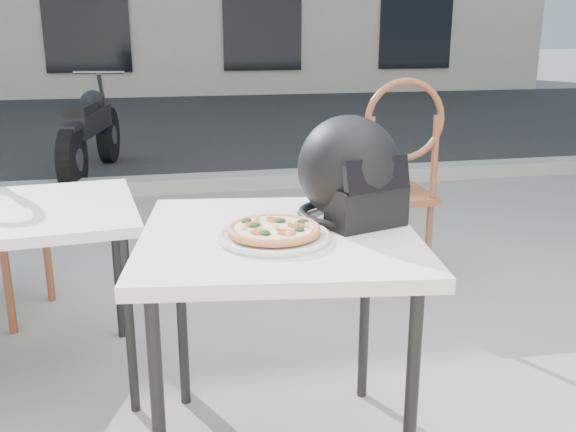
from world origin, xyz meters
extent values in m
plane|color=gray|center=(0.00, 0.00, 0.00)|extent=(80.00, 80.00, 0.00)
cube|color=black|center=(0.00, 7.00, 0.00)|extent=(30.00, 8.00, 0.00)
cube|color=gray|center=(0.00, 3.00, 0.06)|extent=(30.00, 0.25, 0.12)
cube|color=black|center=(-1.70, 10.98, 1.60)|extent=(1.60, 0.08, 2.20)
cube|color=black|center=(1.70, 10.98, 1.60)|extent=(1.60, 0.08, 2.20)
cube|color=black|center=(5.00, 10.98, 1.60)|extent=(1.60, 0.08, 2.20)
cube|color=white|center=(-0.31, -0.56, 0.72)|extent=(0.88, 0.88, 0.04)
cylinder|color=black|center=(-0.67, -0.83, 0.35)|extent=(0.04, 0.04, 0.70)
cylinder|color=black|center=(-0.04, -0.92, 0.35)|extent=(0.04, 0.04, 0.70)
cylinder|color=black|center=(-0.58, -0.20, 0.35)|extent=(0.04, 0.04, 0.70)
cylinder|color=black|center=(0.05, -0.29, 0.35)|extent=(0.04, 0.04, 0.70)
cylinder|color=white|center=(-0.34, -0.63, 0.74)|extent=(0.39, 0.39, 0.01)
torus|color=white|center=(-0.34, -0.63, 0.75)|extent=(0.40, 0.40, 0.02)
cylinder|color=#DC8E50|center=(-0.34, -0.63, 0.76)|extent=(0.29, 0.29, 0.01)
torus|color=#DC8E50|center=(-0.34, -0.63, 0.77)|extent=(0.29, 0.29, 0.02)
cylinder|color=#BA3314|center=(-0.34, -0.63, 0.77)|extent=(0.26, 0.26, 0.00)
cylinder|color=#F8E4BE|center=(-0.34, -0.63, 0.77)|extent=(0.25, 0.25, 0.00)
cylinder|color=#C24721|center=(-0.27, -0.62, 0.77)|extent=(0.06, 0.06, 0.00)
cylinder|color=#C24721|center=(-0.32, -0.56, 0.77)|extent=(0.06, 0.06, 0.00)
cylinder|color=#C24721|center=(-0.39, -0.60, 0.77)|extent=(0.06, 0.06, 0.00)
cylinder|color=#C24721|center=(-0.38, -0.67, 0.77)|extent=(0.06, 0.06, 0.00)
cylinder|color=#C24721|center=(-0.31, -0.68, 0.77)|extent=(0.06, 0.06, 0.00)
ellipsoid|color=#143714|center=(-0.31, -0.58, 0.78)|extent=(0.04, 0.03, 0.01)
ellipsoid|color=#143714|center=(-0.39, -0.61, 0.78)|extent=(0.05, 0.04, 0.01)
ellipsoid|color=#143714|center=(-0.28, -0.67, 0.78)|extent=(0.03, 0.04, 0.01)
ellipsoid|color=#143714|center=(-0.37, -0.68, 0.78)|extent=(0.05, 0.05, 0.01)
ellipsoid|color=#143714|center=(-0.25, -0.60, 0.78)|extent=(0.04, 0.03, 0.01)
ellipsoid|color=#143714|center=(-0.40, -0.56, 0.78)|extent=(0.05, 0.05, 0.01)
cylinder|color=#D7C583|center=(-0.33, -0.65, 0.78)|extent=(0.02, 0.02, 0.02)
cylinder|color=#D7C583|center=(-0.37, -0.56, 0.78)|extent=(0.02, 0.02, 0.02)
cylinder|color=#D7C583|center=(-0.28, -0.63, 0.78)|extent=(0.02, 0.02, 0.02)
cylinder|color=#D7C583|center=(-0.34, -0.54, 0.78)|extent=(0.02, 0.02, 0.02)
cylinder|color=#D7C583|center=(-0.31, -0.71, 0.78)|extent=(0.02, 0.02, 0.02)
cylinder|color=#D7C583|center=(-0.42, -0.63, 0.78)|extent=(0.02, 0.02, 0.02)
cylinder|color=#D7C583|center=(-0.25, -0.65, 0.78)|extent=(0.02, 0.02, 0.02)
cylinder|color=#D7C583|center=(-0.38, -0.67, 0.78)|extent=(0.02, 0.02, 0.02)
ellipsoid|color=black|center=(-0.08, -0.47, 0.89)|extent=(0.38, 0.39, 0.31)
cube|color=black|center=(-0.05, -0.56, 0.80)|extent=(0.25, 0.17, 0.12)
torus|color=black|center=(-0.08, -0.47, 0.75)|extent=(0.38, 0.38, 0.03)
cube|color=black|center=(-0.04, -0.60, 0.90)|extent=(0.21, 0.10, 0.10)
cube|color=brown|center=(0.55, 0.80, 0.46)|extent=(0.42, 0.42, 0.04)
cylinder|color=brown|center=(0.72, 0.96, 0.23)|extent=(0.03, 0.03, 0.45)
cylinder|color=brown|center=(0.39, 0.97, 0.23)|extent=(0.03, 0.03, 0.45)
cylinder|color=brown|center=(0.71, 0.63, 0.23)|extent=(0.03, 0.03, 0.45)
cylinder|color=brown|center=(0.38, 0.64, 0.23)|extent=(0.03, 0.03, 0.45)
cylinder|color=brown|center=(0.71, 0.62, 0.68)|extent=(0.03, 0.03, 0.43)
cylinder|color=brown|center=(0.38, 0.63, 0.68)|extent=(0.03, 0.03, 0.43)
torus|color=brown|center=(0.55, 0.62, 0.87)|extent=(0.40, 0.05, 0.40)
cube|color=white|center=(-1.08, 0.05, 0.67)|extent=(0.80, 0.80, 0.04)
cylinder|color=black|center=(-0.76, -0.21, 0.33)|extent=(0.04, 0.04, 0.65)
cylinder|color=black|center=(-0.82, 0.38, 0.33)|extent=(0.04, 0.04, 0.65)
cylinder|color=brown|center=(-1.17, 0.85, 0.24)|extent=(0.05, 0.05, 0.49)
cylinder|color=brown|center=(-1.29, 0.52, 0.24)|extent=(0.05, 0.05, 0.49)
cylinder|color=black|center=(-1.05, 4.38, 0.28)|extent=(0.20, 0.56, 0.55)
cylinder|color=slate|center=(-1.05, 4.38, 0.28)|extent=(0.16, 0.20, 0.18)
cylinder|color=black|center=(-1.27, 3.11, 0.28)|extent=(0.20, 0.56, 0.55)
cylinder|color=slate|center=(-1.27, 3.11, 0.28)|extent=(0.16, 0.20, 0.18)
cube|color=black|center=(-1.16, 3.74, 0.51)|extent=(0.33, 0.98, 0.20)
ellipsoid|color=black|center=(-1.14, 3.88, 0.66)|extent=(0.27, 0.41, 0.21)
cube|color=black|center=(-1.21, 3.47, 0.64)|extent=(0.26, 0.48, 0.07)
cylinder|color=slate|center=(-1.07, 4.31, 0.57)|extent=(0.09, 0.30, 0.65)
cylinder|color=slate|center=(-1.09, 4.20, 0.90)|extent=(0.48, 0.11, 0.03)
cube|color=black|center=(-1.27, 3.13, 0.53)|extent=(0.16, 0.22, 0.05)
camera|label=1|loc=(-0.65, -2.26, 1.29)|focal=40.00mm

